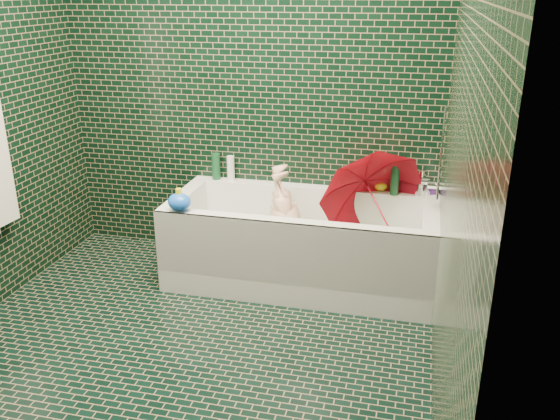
% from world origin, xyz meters
% --- Properties ---
extents(floor, '(2.80, 2.80, 0.00)m').
position_xyz_m(floor, '(0.00, 0.00, 0.00)').
color(floor, black).
rests_on(floor, ground).
extents(wall_back, '(2.80, 0.00, 2.80)m').
position_xyz_m(wall_back, '(0.00, 1.40, 1.25)').
color(wall_back, black).
rests_on(wall_back, floor).
extents(wall_right, '(0.00, 2.80, 2.80)m').
position_xyz_m(wall_right, '(1.30, 0.00, 1.25)').
color(wall_right, black).
rests_on(wall_right, floor).
extents(bathtub, '(1.70, 0.75, 0.55)m').
position_xyz_m(bathtub, '(0.45, 1.01, 0.21)').
color(bathtub, white).
rests_on(bathtub, floor).
extents(bath_mat, '(1.35, 0.47, 0.01)m').
position_xyz_m(bath_mat, '(0.45, 1.02, 0.16)').
color(bath_mat, green).
rests_on(bath_mat, bathtub).
extents(water, '(1.48, 0.53, 0.00)m').
position_xyz_m(water, '(0.45, 1.02, 0.30)').
color(water, silver).
rests_on(water, bathtub).
extents(faucet, '(0.18, 0.19, 0.55)m').
position_xyz_m(faucet, '(1.26, 1.02, 0.77)').
color(faucet, silver).
rests_on(faucet, wall_right).
extents(child, '(0.98, 0.50, 0.41)m').
position_xyz_m(child, '(0.39, 1.03, 0.31)').
color(child, '#EEB294').
rests_on(child, bathtub).
extents(umbrella, '(1.01, 1.00, 1.00)m').
position_xyz_m(umbrella, '(0.92, 1.09, 0.54)').
color(umbrella, red).
rests_on(umbrella, bathtub).
extents(soap_bottle_a, '(0.11, 0.11, 0.28)m').
position_xyz_m(soap_bottle_a, '(1.19, 1.33, 0.55)').
color(soap_bottle_a, white).
rests_on(soap_bottle_a, bathtub).
extents(soap_bottle_b, '(0.10, 0.10, 0.19)m').
position_xyz_m(soap_bottle_b, '(1.25, 1.36, 0.55)').
color(soap_bottle_b, '#431B67').
rests_on(soap_bottle_b, bathtub).
extents(soap_bottle_c, '(0.14, 0.14, 0.16)m').
position_xyz_m(soap_bottle_c, '(1.17, 1.35, 0.55)').
color(soap_bottle_c, '#134525').
rests_on(soap_bottle_c, bathtub).
extents(bottle_right_tall, '(0.06, 0.06, 0.20)m').
position_xyz_m(bottle_right_tall, '(1.01, 1.32, 0.65)').
color(bottle_right_tall, '#134525').
rests_on(bottle_right_tall, bathtub).
extents(bottle_right_pump, '(0.06, 0.06, 0.17)m').
position_xyz_m(bottle_right_pump, '(1.18, 1.34, 0.63)').
color(bottle_right_pump, silver).
rests_on(bottle_right_pump, bathtub).
extents(bottle_left_tall, '(0.07, 0.07, 0.19)m').
position_xyz_m(bottle_left_tall, '(-0.24, 1.35, 0.64)').
color(bottle_left_tall, '#134525').
rests_on(bottle_left_tall, bathtub).
extents(bottle_left_short, '(0.05, 0.05, 0.18)m').
position_xyz_m(bottle_left_short, '(-0.13, 1.35, 0.64)').
color(bottle_left_short, white).
rests_on(bottle_left_short, bathtub).
extents(rubber_duck, '(0.12, 0.10, 0.09)m').
position_xyz_m(rubber_duck, '(0.92, 1.37, 0.59)').
color(rubber_duck, yellow).
rests_on(rubber_duck, bathtub).
extents(bath_toy, '(0.16, 0.14, 0.14)m').
position_xyz_m(bath_toy, '(-0.24, 0.69, 0.61)').
color(bath_toy, blue).
rests_on(bath_toy, bathtub).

